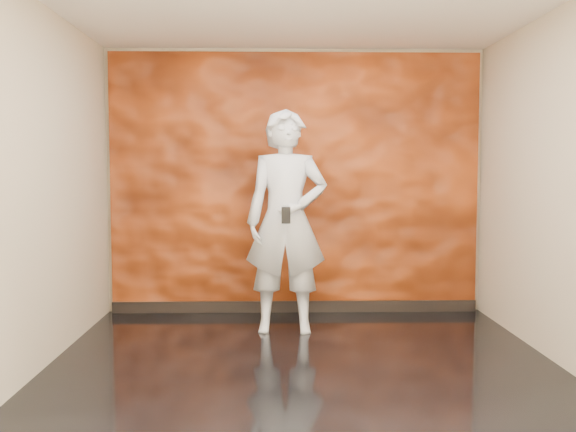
% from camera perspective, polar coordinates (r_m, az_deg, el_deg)
% --- Properties ---
extents(room, '(4.02, 4.02, 2.81)m').
position_cam_1_polar(room, '(4.87, 1.42, 2.63)').
color(room, black).
rests_on(room, ground).
extents(feature_wall, '(3.90, 0.06, 2.75)m').
position_cam_1_polar(feature_wall, '(6.83, 0.62, 2.91)').
color(feature_wall, '#C54B16').
rests_on(feature_wall, ground).
extents(baseboard, '(3.90, 0.04, 0.12)m').
position_cam_1_polar(baseboard, '(6.94, 0.62, -8.05)').
color(baseboard, black).
rests_on(baseboard, ground).
extents(man, '(0.78, 0.52, 2.09)m').
position_cam_1_polar(man, '(6.02, -0.14, -0.47)').
color(man, '#A2A7B2').
rests_on(man, ground).
extents(phone, '(0.08, 0.02, 0.15)m').
position_cam_1_polar(phone, '(5.69, -0.18, 0.07)').
color(phone, black).
rests_on(phone, man).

